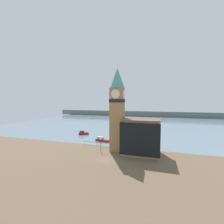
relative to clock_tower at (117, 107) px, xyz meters
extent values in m
plane|color=brown|center=(-0.84, -7.66, -12.72)|extent=(160.00, 160.00, 0.00)
cube|color=slate|center=(-0.84, 63.05, -12.72)|extent=(160.00, 120.00, 0.00)
cube|color=slate|center=(-0.84, 103.05, -10.22)|extent=(180.00, 3.00, 5.00)
cube|color=#232328|center=(-7.63, 2.80, -11.67)|extent=(9.56, 0.08, 0.08)
cylinder|color=#232328|center=(-12.11, 2.80, -12.19)|extent=(0.07, 0.07, 1.05)
cylinder|color=#232328|center=(-7.63, 2.80, -12.19)|extent=(0.07, 0.07, 1.05)
cylinder|color=#232328|center=(-3.15, 2.80, -12.19)|extent=(0.07, 0.07, 1.05)
cube|color=#9E754C|center=(-0.01, 0.01, -3.55)|extent=(3.69, 3.69, 18.32)
cube|color=black|center=(-0.01, 0.01, 1.91)|extent=(3.81, 3.81, 0.90)
cylinder|color=tan|center=(-0.01, -1.90, 3.81)|extent=(2.64, 0.12, 2.64)
cylinder|color=silver|center=(-0.01, -1.98, 3.81)|extent=(2.40, 0.12, 2.40)
cylinder|color=tan|center=(1.90, 0.01, 3.81)|extent=(0.12, 2.64, 2.64)
cylinder|color=silver|center=(1.98, 0.01, 3.81)|extent=(0.12, 2.40, 2.40)
cone|color=teal|center=(-0.01, 0.01, 8.41)|extent=(4.24, 4.24, 5.61)
cube|color=tan|center=(6.95, -0.71, -8.13)|extent=(9.74, 6.91, 9.17)
cube|color=brown|center=(6.95, -0.71, -3.29)|extent=(10.14, 7.31, 0.50)
cube|color=black|center=(6.95, -4.31, -7.94)|extent=(10.24, 0.30, 8.44)
cube|color=maroon|center=(-7.64, 8.18, -12.34)|extent=(5.48, 2.44, 0.76)
cube|color=#B2B2B2|center=(-8.58, 8.34, -11.56)|extent=(2.48, 1.47, 0.79)
cube|color=maroon|center=(-19.41, 16.06, -12.20)|extent=(4.49, 3.01, 1.03)
cube|color=navy|center=(-20.11, 15.78, -11.34)|extent=(2.13, 1.70, 0.69)
cylinder|color=brown|center=(-1.57, -1.33, -12.43)|extent=(0.32, 0.32, 0.57)
sphere|color=brown|center=(-1.57, -1.33, -12.15)|extent=(0.33, 0.33, 0.33)
cylinder|color=#2D2D33|center=(-4.07, -2.83, -10.89)|extent=(0.10, 0.10, 3.65)
sphere|color=silver|center=(-4.07, -2.83, -8.97)|extent=(0.32, 0.32, 0.32)
camera|label=1|loc=(11.22, -41.92, 1.77)|focal=24.00mm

